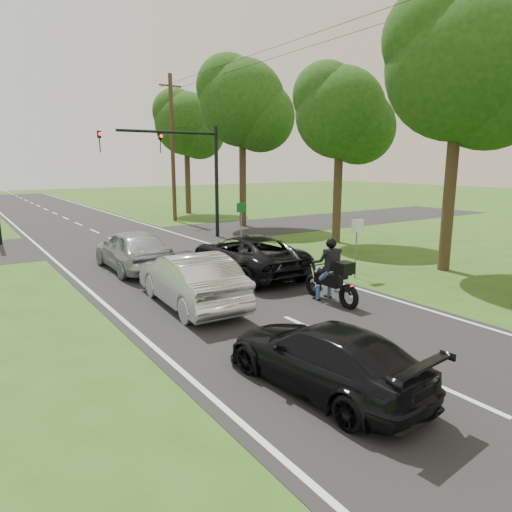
# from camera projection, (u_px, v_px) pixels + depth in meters

# --- Properties ---
(ground) EXTENTS (140.00, 140.00, 0.00)m
(ground) POSITION_uv_depth(u_px,v_px,m) (310.00, 328.00, 11.44)
(ground) COLOR #304D15
(ground) RESTS_ON ground
(road) EXTENTS (8.00, 100.00, 0.01)m
(road) POSITION_uv_depth(u_px,v_px,m) (157.00, 259.00, 19.56)
(road) COLOR black
(road) RESTS_ON ground
(cross_road) EXTENTS (60.00, 7.00, 0.01)m
(cross_road) POSITION_uv_depth(u_px,v_px,m) (115.00, 240.00, 24.43)
(cross_road) COLOR black
(cross_road) RESTS_ON ground
(motorcycle_rider) EXTENTS (0.64, 2.27, 1.96)m
(motorcycle_rider) POSITION_uv_depth(u_px,v_px,m) (332.00, 277.00, 13.41)
(motorcycle_rider) COLOR black
(motorcycle_rider) RESTS_ON ground
(dark_suv) EXTENTS (2.71, 5.49, 1.50)m
(dark_suv) POSITION_uv_depth(u_px,v_px,m) (248.00, 255.00, 16.75)
(dark_suv) COLOR black
(dark_suv) RESTS_ON road
(silver_sedan) EXTENTS (1.91, 4.80, 1.55)m
(silver_sedan) POSITION_uv_depth(u_px,v_px,m) (190.00, 279.00, 13.11)
(silver_sedan) COLOR silver
(silver_sedan) RESTS_ON road
(silver_suv) EXTENTS (1.94, 4.74, 1.61)m
(silver_suv) POSITION_uv_depth(u_px,v_px,m) (133.00, 249.00, 17.48)
(silver_suv) COLOR #A4A7AC
(silver_suv) RESTS_ON road
(dark_car_behind) EXTENTS (2.07, 4.32, 1.22)m
(dark_car_behind) POSITION_uv_depth(u_px,v_px,m) (324.00, 357.00, 8.28)
(dark_car_behind) COLOR black
(dark_car_behind) RESTS_ON road
(traffic_signal) EXTENTS (6.38, 0.44, 6.00)m
(traffic_signal) POSITION_uv_depth(u_px,v_px,m) (185.00, 162.00, 23.81)
(traffic_signal) COLOR black
(traffic_signal) RESTS_ON ground
(utility_pole_far) EXTENTS (1.60, 0.28, 10.00)m
(utility_pole_far) POSITION_uv_depth(u_px,v_px,m) (173.00, 148.00, 31.68)
(utility_pole_far) COLOR #4A3221
(utility_pole_far) RESTS_ON ground
(sign_white) EXTENTS (0.55, 0.07, 2.12)m
(sign_white) POSITION_uv_depth(u_px,v_px,m) (357.00, 234.00, 16.11)
(sign_white) COLOR slate
(sign_white) RESTS_ON ground
(sign_green) EXTENTS (0.55, 0.07, 2.12)m
(sign_green) POSITION_uv_depth(u_px,v_px,m) (241.00, 213.00, 22.72)
(sign_green) COLOR slate
(sign_green) RESTS_ON ground
(tree_row_b) EXTENTS (5.60, 5.43, 10.06)m
(tree_row_b) POSITION_uv_depth(u_px,v_px,m) (470.00, 75.00, 16.26)
(tree_row_b) COLOR #332316
(tree_row_b) RESTS_ON ground
(tree_row_c) EXTENTS (4.80, 4.65, 8.76)m
(tree_row_c) POSITION_uv_depth(u_px,v_px,m) (347.00, 119.00, 22.67)
(tree_row_c) COLOR #332316
(tree_row_c) RESTS_ON ground
(tree_row_d) EXTENTS (5.76, 5.58, 10.45)m
(tree_row_d) POSITION_uv_depth(u_px,v_px,m) (248.00, 108.00, 28.55)
(tree_row_d) COLOR #332316
(tree_row_d) RESTS_ON ground
(tree_row_e) EXTENTS (5.28, 5.12, 9.61)m
(tree_row_e) POSITION_uv_depth(u_px,v_px,m) (191.00, 127.00, 36.20)
(tree_row_e) COLOR #332316
(tree_row_e) RESTS_ON ground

